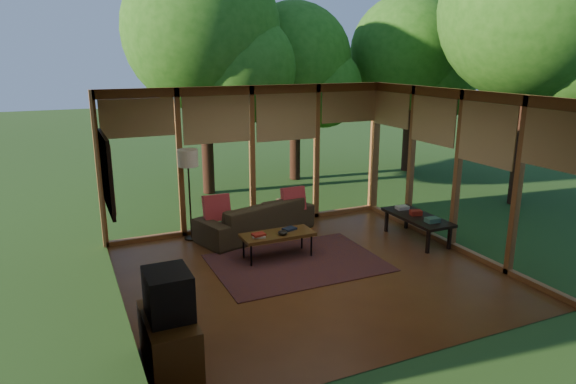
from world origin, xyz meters
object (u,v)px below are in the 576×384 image
sofa (256,218)px  floor_lamp (188,163)px  coffee_table (278,235)px  side_console (417,218)px  television (168,294)px  media_cabinet (169,342)px

sofa → floor_lamp: floor_lamp is taller
coffee_table → side_console: size_ratio=0.86×
television → floor_lamp: 4.03m
floor_lamp → coffee_table: (1.08, -1.47, -1.01)m
side_console → sofa: bearing=149.9°
floor_lamp → side_console: floor_lamp is taller
media_cabinet → television: (0.02, -0.00, 0.55)m
media_cabinet → television: bearing=-0.0°
television → sofa: bearing=57.0°
sofa → coffee_table: sofa is taller
media_cabinet → floor_lamp: bearing=72.8°
sofa → floor_lamp: size_ratio=1.35×
coffee_table → side_console: (2.61, -0.26, 0.02)m
sofa → floor_lamp: 1.60m
television → coffee_table: television is taller
sofa → floor_lamp: (-1.15, 0.26, 1.08)m
media_cabinet → coffee_table: (2.26, 2.35, 0.09)m
sofa → side_console: size_ratio=1.59×
media_cabinet → television: 0.55m
sofa → coffee_table: (-0.07, -1.21, 0.07)m
coffee_table → side_console: 2.63m
television → media_cabinet: bearing=180.0°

